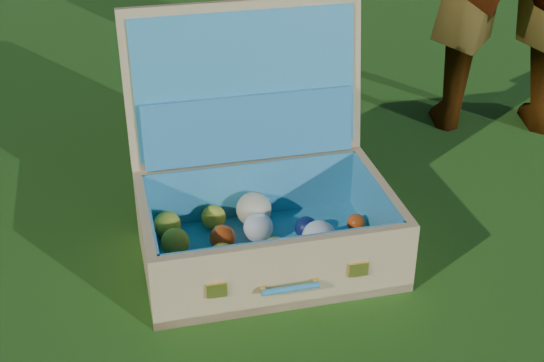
# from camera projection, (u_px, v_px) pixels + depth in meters

# --- Properties ---
(ground) EXTENTS (60.00, 60.00, 0.00)m
(ground) POSITION_uv_depth(u_px,v_px,m) (336.00, 285.00, 1.76)
(ground) COLOR #215114
(ground) RESTS_ON ground
(stray_ball) EXTENTS (0.06, 0.06, 0.06)m
(stray_ball) POSITION_uv_depth(u_px,v_px,m) (175.00, 286.00, 1.71)
(stray_ball) COLOR #3E6AA1
(stray_ball) RESTS_ON ground
(suitcase) EXTENTS (0.73, 0.67, 0.57)m
(suitcase) POSITION_uv_depth(u_px,v_px,m) (259.00, 187.00, 1.84)
(suitcase) COLOR tan
(suitcase) RESTS_ON ground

